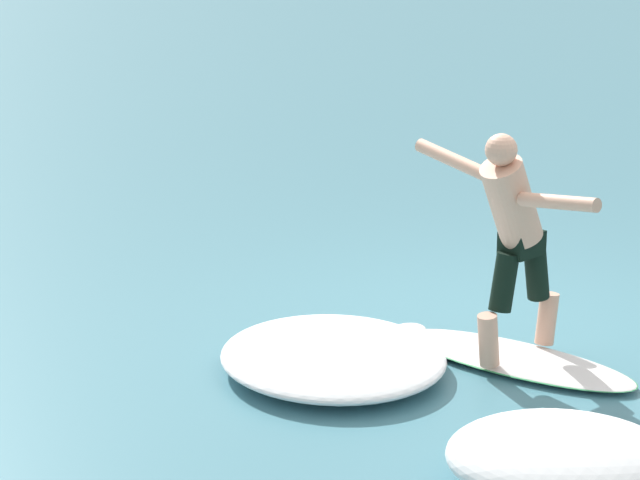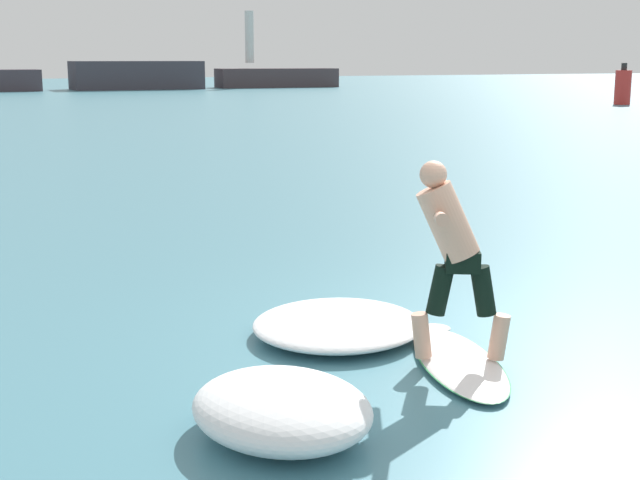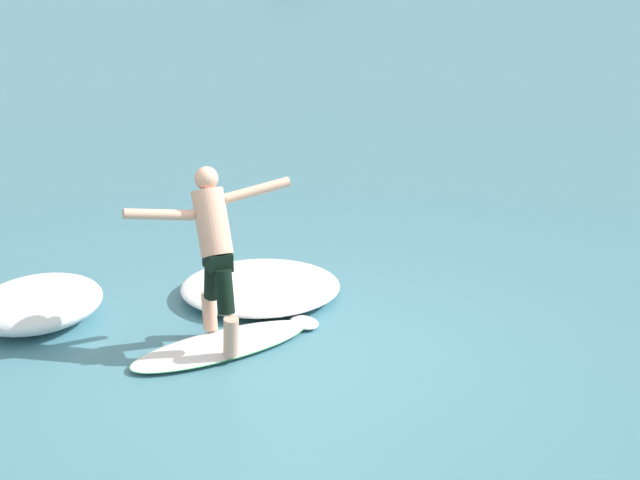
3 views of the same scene
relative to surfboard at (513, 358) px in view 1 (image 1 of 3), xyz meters
name	(u,v)px [view 1 (image 1 of 3)]	position (x,y,z in m)	size (l,w,h in m)	color
ground_plane	(487,327)	(0.63, 0.33, -0.04)	(200.00, 200.00, 0.00)	teal
surfboard	(513,358)	(0.00, 0.00, 0.00)	(1.08, 1.92, 0.21)	white
surfer	(513,227)	(-0.09, 0.01, 0.94)	(0.94, 1.37, 1.54)	#DAA184
wave_foam_at_tail	(564,460)	(-1.74, -0.68, 0.15)	(1.24, 1.42, 0.37)	white
wave_foam_at_nose	(333,357)	(-0.54, 1.08, 0.06)	(2.14, 2.14, 0.21)	white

